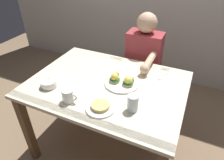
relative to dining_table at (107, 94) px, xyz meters
The scene contains 9 objects.
ground_plane 0.63m from the dining_table, ahead, with size 6.00×6.00×0.00m, color #7F664C.
dining_table is the anchor object (origin of this frame).
eggs_benedict_plate 0.17m from the dining_table, 16.65° to the left, with size 0.27×0.27×0.09m.
fruit_bowl 0.46m from the dining_table, 149.10° to the right, with size 0.12×0.12×0.06m.
coffee_mug 0.37m from the dining_table, 114.84° to the right, with size 0.11×0.08×0.09m.
fork 0.48m from the dining_table, 35.51° to the left, with size 0.06×0.15×0.00m.
water_glass_near 0.39m from the dining_table, 35.94° to the right, with size 0.07×0.07×0.12m.
side_plate 0.32m from the dining_table, 72.43° to the right, with size 0.20×0.20×0.04m.
diner_person 0.61m from the dining_table, 79.26° to the left, with size 0.34×0.54×1.14m.
Camera 1 is at (0.57, -1.15, 1.64)m, focal length 31.95 mm.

